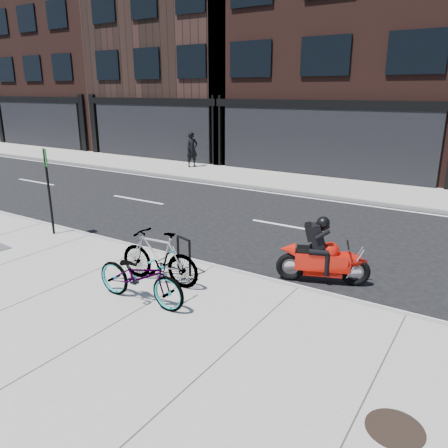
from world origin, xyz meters
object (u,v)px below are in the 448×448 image
Objects in this scene: bicycle_front at (140,276)px; pedestrian at (192,149)px; bicycle_rear at (159,257)px; motorcycle at (327,257)px; sign_post at (48,184)px; bike_rack at (184,252)px; manhole_cover at (395,429)px.

pedestrian is (-8.02, 12.32, 0.36)m from bicycle_front.
bicycle_rear is 1.04× the size of pedestrian.
motorcycle is 14.09m from pedestrian.
bicycle_front is at bearing -126.08° from pedestrian.
motorcycle is (2.43, 2.88, -0.06)m from bicycle_front.
sign_post is at bearing -141.94° from pedestrian.
bicycle_rear reaches higher than bike_rack.
manhole_cover is 9.72m from sign_post.
bike_rack is 0.43× the size of motorcycle.
bicycle_front is 0.85× the size of sign_post.
sign_post reaches higher than motorcycle.
sign_post reaches higher than bicycle_front.
pedestrian is at bearing 133.91° from manhole_cover.
sign_post reaches higher than bicycle_rear.
pedestrian is 11.16m from sign_post.
manhole_cover is 0.29× the size of sign_post.
bicycle_rear is at bearing -163.41° from motorcycle.
motorcycle reaches higher than manhole_cover.
bike_rack is at bearing -123.22° from pedestrian.
bike_rack is at bearing 165.00° from bicycle_rear.
bicycle_front is at bearing -83.84° from bike_rack.
bicycle_front is 14.71m from pedestrian.
bicycle_rear is 13.86m from pedestrian.
bicycle_front is at bearing 13.93° from bicycle_rear.
bicycle_front reaches higher than bike_rack.
bike_rack is 0.65m from bicycle_rear.
motorcycle is at bearing -42.02° from bicycle_front.
sign_post reaches higher than manhole_cover.
pedestrian reaches higher than motorcycle.
bicycle_front is at bearing 170.40° from manhole_cover.
motorcycle is 4.26m from manhole_cover.
bicycle_rear is 0.80× the size of sign_post.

